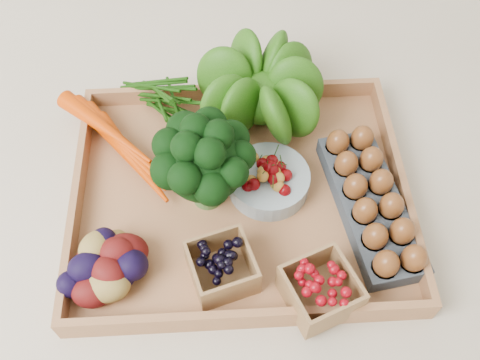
{
  "coord_description": "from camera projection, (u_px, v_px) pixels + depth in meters",
  "views": [
    {
      "loc": [
        -0.03,
        -0.48,
        0.78
      ],
      "look_at": [
        0.0,
        0.0,
        0.06
      ],
      "focal_mm": 40.0,
      "sensor_mm": 36.0,
      "label": 1
    }
  ],
  "objects": [
    {
      "name": "potatoes",
      "position": [
        101.0,
        259.0,
        0.79
      ],
      "size": [
        0.15,
        0.15,
        0.09
      ],
      "primitive_type": null,
      "color": "#460B0B",
      "rests_on": "tray"
    },
    {
      "name": "ground",
      "position": [
        240.0,
        200.0,
        0.91
      ],
      "size": [
        4.0,
        4.0,
        0.0
      ],
      "primitive_type": "plane",
      "color": "beige",
      "rests_on": "ground"
    },
    {
      "name": "carrots",
      "position": [
        116.0,
        139.0,
        0.93
      ],
      "size": [
        0.23,
        0.17,
        0.06
      ],
      "primitive_type": null,
      "color": "#CF3A00",
      "rests_on": "tray"
    },
    {
      "name": "cherry_bowl",
      "position": [
        269.0,
        181.0,
        0.9
      ],
      "size": [
        0.14,
        0.14,
        0.04
      ],
      "primitive_type": "cylinder",
      "color": "#8C9EA5",
      "rests_on": "tray"
    },
    {
      "name": "tray",
      "position": [
        240.0,
        197.0,
        0.91
      ],
      "size": [
        0.55,
        0.45,
        0.01
      ],
      "primitive_type": "cube",
      "color": "#AD7448",
      "rests_on": "ground"
    },
    {
      "name": "egg_carton",
      "position": [
        370.0,
        205.0,
        0.87
      ],
      "size": [
        0.14,
        0.29,
        0.03
      ],
      "primitive_type": "cube",
      "rotation": [
        0.0,
        0.0,
        0.16
      ],
      "color": "#3D434E",
      "rests_on": "tray"
    },
    {
      "name": "punnet_blackberry",
      "position": [
        222.0,
        267.0,
        0.79
      ],
      "size": [
        0.11,
        0.11,
        0.06
      ],
      "primitive_type": "cube",
      "rotation": [
        0.0,
        0.0,
        0.29
      ],
      "color": "black",
      "rests_on": "tray"
    },
    {
      "name": "punnet_raspberry",
      "position": [
        320.0,
        290.0,
        0.77
      ],
      "size": [
        0.12,
        0.12,
        0.07
      ],
      "primitive_type": "cube",
      "rotation": [
        0.0,
        0.0,
        0.38
      ],
      "color": "maroon",
      "rests_on": "tray"
    },
    {
      "name": "lettuce",
      "position": [
        263.0,
        84.0,
        0.94
      ],
      "size": [
        0.15,
        0.15,
        0.15
      ],
      "primitive_type": "sphere",
      "color": "#16450A",
      "rests_on": "tray"
    },
    {
      "name": "broccoli",
      "position": [
        206.0,
        176.0,
        0.84
      ],
      "size": [
        0.16,
        0.16,
        0.13
      ],
      "primitive_type": null,
      "color": "black",
      "rests_on": "tray"
    }
  ]
}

